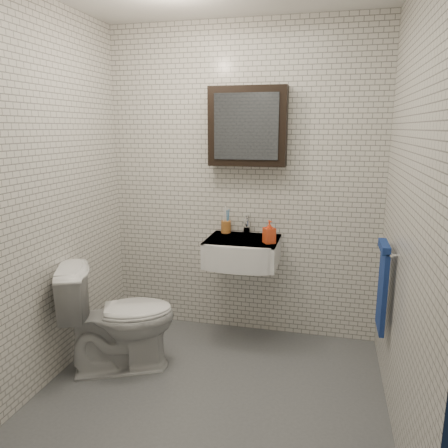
# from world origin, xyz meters

# --- Properties ---
(ground) EXTENTS (2.20, 2.00, 0.01)m
(ground) POSITION_xyz_m (0.00, 0.00, 0.01)
(ground) COLOR #53575C
(ground) RESTS_ON ground
(room_shell) EXTENTS (2.22, 2.02, 2.51)m
(room_shell) POSITION_xyz_m (0.00, 0.00, 1.47)
(room_shell) COLOR silver
(room_shell) RESTS_ON ground
(washbasin) EXTENTS (0.55, 0.50, 0.20)m
(washbasin) POSITION_xyz_m (0.05, 0.73, 0.76)
(washbasin) COLOR white
(washbasin) RESTS_ON room_shell
(faucet) EXTENTS (0.06, 0.20, 0.15)m
(faucet) POSITION_xyz_m (0.05, 0.93, 0.92)
(faucet) COLOR silver
(faucet) RESTS_ON washbasin
(mirror_cabinet) EXTENTS (0.60, 0.15, 0.60)m
(mirror_cabinet) POSITION_xyz_m (0.05, 0.93, 1.70)
(mirror_cabinet) COLOR black
(mirror_cabinet) RESTS_ON room_shell
(towel_rail) EXTENTS (0.09, 0.30, 0.58)m
(towel_rail) POSITION_xyz_m (1.04, 0.35, 0.72)
(towel_rail) COLOR silver
(towel_rail) RESTS_ON room_shell
(toothbrush_cup) EXTENTS (0.10, 0.10, 0.22)m
(toothbrush_cup) POSITION_xyz_m (-0.12, 0.94, 0.91)
(toothbrush_cup) COLOR #A46229
(toothbrush_cup) RESTS_ON washbasin
(soap_bottle) EXTENTS (0.11, 0.11, 0.17)m
(soap_bottle) POSITION_xyz_m (0.27, 0.70, 0.94)
(soap_bottle) COLOR orange
(soap_bottle) RESTS_ON washbasin
(toilet) EXTENTS (0.88, 0.72, 0.78)m
(toilet) POSITION_xyz_m (-0.71, 0.16, 0.39)
(toilet) COLOR white
(toilet) RESTS_ON ground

